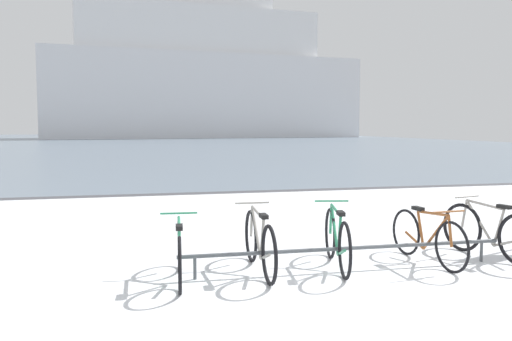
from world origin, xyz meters
name	(u,v)px	position (x,y,z in m)	size (l,w,h in m)	color
ground	(151,143)	(0.00, 53.90, -0.04)	(80.00, 132.00, 0.08)	white
bike_rack	(347,249)	(0.28, 1.86, 0.27)	(4.32, 0.14, 0.31)	#4C5156
bicycle_0	(179,252)	(-1.85, 1.88, 0.35)	(0.46, 1.62, 0.76)	black
bicycle_1	(259,243)	(-0.83, 2.02, 0.37)	(0.46, 1.78, 0.83)	black
bicycle_2	(337,239)	(0.19, 1.98, 0.37)	(0.51, 1.69, 0.83)	black
bicycle_3	(427,237)	(1.46, 1.92, 0.35)	(0.46, 1.64, 0.78)	black
bicycle_4	(489,232)	(2.44, 1.95, 0.37)	(0.53, 1.65, 0.83)	black
ferry_ship	(203,76)	(9.37, 80.44, 9.87)	(50.52, 16.96, 29.42)	white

